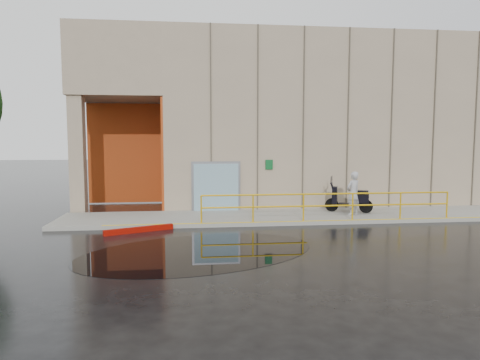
# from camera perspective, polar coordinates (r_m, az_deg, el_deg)

# --- Properties ---
(ground) EXTENTS (120.00, 120.00, 0.00)m
(ground) POSITION_cam_1_polar(r_m,az_deg,el_deg) (12.67, -2.55, -9.07)
(ground) COLOR black
(ground) RESTS_ON ground
(sidewalk) EXTENTS (20.00, 3.00, 0.15)m
(sidewalk) POSITION_cam_1_polar(r_m,az_deg,el_deg) (17.69, 9.51, -4.76)
(sidewalk) COLOR gray
(sidewalk) RESTS_ON ground
(building) EXTENTS (20.00, 10.17, 8.00)m
(building) POSITION_cam_1_polar(r_m,az_deg,el_deg) (23.99, 7.92, 7.79)
(building) COLOR gray
(building) RESTS_ON ground
(guardrail) EXTENTS (9.56, 0.06, 1.03)m
(guardrail) POSITION_cam_1_polar(r_m,az_deg,el_deg) (16.39, 11.68, -3.45)
(guardrail) COLOR #D6A10B
(guardrail) RESTS_ON sidewalk
(person) EXTENTS (0.76, 0.66, 1.76)m
(person) POSITION_cam_1_polar(r_m,az_deg,el_deg) (17.71, 14.85, -1.73)
(person) COLOR #A1A2A6
(person) RESTS_ON sidewalk
(scooter) EXTENTS (1.98, 1.32, 1.50)m
(scooter) POSITION_cam_1_polar(r_m,az_deg,el_deg) (18.37, 14.41, -1.53)
(scooter) COLOR black
(scooter) RESTS_ON sidewalk
(red_curb) EXTENTS (2.28, 1.11, 0.18)m
(red_curb) POSITION_cam_1_polar(r_m,az_deg,el_deg) (15.16, -13.30, -6.46)
(red_curb) COLOR #850901
(red_curb) RESTS_ON ground
(puddle) EXTENTS (7.88, 6.20, 0.01)m
(puddle) POSITION_cam_1_polar(r_m,az_deg,el_deg) (12.29, -5.46, -9.52)
(puddle) COLOR black
(puddle) RESTS_ON ground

